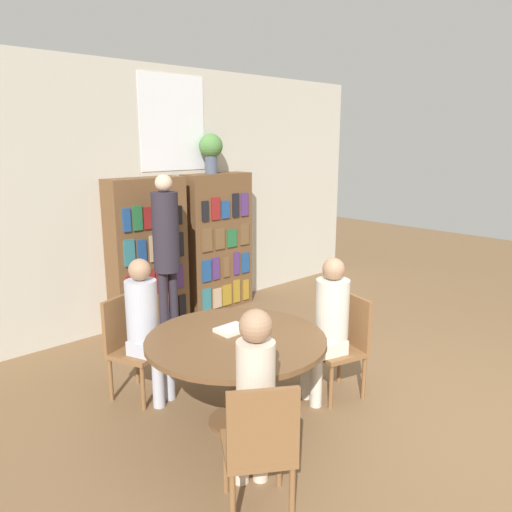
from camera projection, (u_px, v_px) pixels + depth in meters
name	position (u px, v px, depth m)	size (l,w,h in m)	color
ground_plane	(452.00, 429.00, 3.82)	(16.00, 16.00, 0.00)	brown
wall_back	(174.00, 195.00, 6.08)	(6.40, 0.07, 3.00)	beige
bookshelf_left	(148.00, 254.00, 5.74)	(0.92, 0.34, 1.75)	brown
bookshelf_right	(218.00, 242.00, 6.44)	(0.92, 0.34, 1.75)	brown
flower_vase	(211.00, 149.00, 6.12)	(0.29, 0.29, 0.49)	#475166
reading_table	(236.00, 350.00, 3.77)	(1.37, 1.37, 0.71)	brown
chair_near_camera	(260.00, 444.00, 2.82)	(0.55, 0.55, 0.87)	brown
chair_left_side	(131.00, 342.00, 4.24)	(0.51, 0.51, 0.87)	brown
chair_far_side	(344.00, 341.00, 4.26)	(0.49, 0.49, 0.87)	brown
seated_reader_left	(146.00, 322.00, 4.11)	(0.36, 0.40, 1.23)	#B2B7C6
seated_reader_right	(328.00, 321.00, 4.13)	(0.41, 0.35, 1.23)	beige
seated_reader_back	(254.00, 394.00, 2.95)	(0.37, 0.39, 1.24)	beige
librarian_standing	(166.00, 242.00, 5.29)	(0.28, 0.55, 1.82)	#28232D
open_book_on_table	(232.00, 329.00, 3.87)	(0.24, 0.18, 0.03)	silver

